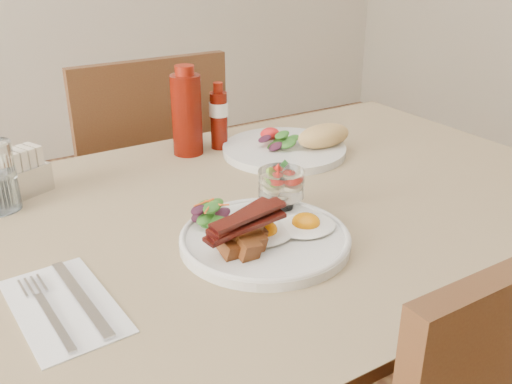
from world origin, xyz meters
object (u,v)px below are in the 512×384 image
Objects in this scene: chair_far at (145,191)px; sugar_caddy at (21,175)px; second_plate at (293,145)px; ketchup_bottle at (187,113)px; fruit_cup at (281,184)px; main_plate at (265,240)px; table at (267,245)px; hot_sauce_bottle at (219,117)px.

chair_far reaches higher than sugar_caddy.
second_plate is 1.44× the size of ketchup_bottle.
sugar_caddy is at bearing 137.66° from fruit_cup.
sugar_caddy is at bearing 171.02° from second_plate.
main_plate is at bearing -99.91° from ketchup_bottle.
table is 15.90× the size of fruit_cup.
ketchup_bottle is at bearing 90.28° from fruit_cup.
second_plate is at bearing -31.85° from ketchup_bottle.
fruit_cup is (0.08, 0.07, 0.05)m from main_plate.
ketchup_bottle is at bearing 148.15° from second_plate.
fruit_cup is 0.33m from second_plate.
sugar_caddy is (-0.37, 0.34, -0.02)m from fruit_cup.
chair_far reaches higher than second_plate.
second_plate is at bearing 44.73° from table.
fruit_cup is 0.38m from hot_sauce_bottle.
sugar_caddy is at bearing -135.35° from chair_far.
main_plate is at bearing -96.13° from chair_far.
hot_sauce_bottle is at bearing 78.30° from fruit_cup.
table is at bearing 85.67° from fruit_cup.
chair_far reaches higher than hot_sauce_bottle.
fruit_cup is at bearing -94.33° from table.
chair_far is at bearing 89.03° from ketchup_bottle.
second_plate is (0.20, -0.46, 0.25)m from chair_far.
main_plate is at bearing -137.60° from fruit_cup.
ketchup_bottle reaches higher than main_plate.
main_plate is 0.12m from fruit_cup.
chair_far reaches higher than table.
chair_far is 0.46m from hot_sauce_bottle.
main_plate is 0.51m from sugar_caddy.
chair_far is 4.57× the size of ketchup_bottle.
hot_sauce_bottle is at bearing 77.17° from table.
hot_sauce_bottle reaches higher than table.
chair_far is (0.00, 0.66, -0.14)m from table.
main_plate is 0.47m from ketchup_bottle.
fruit_cup is at bearing -101.70° from hot_sauce_bottle.
chair_far is 0.83m from main_plate.
ketchup_bottle is at bearing -17.11° from sugar_caddy.
main_plate is 1.38× the size of ketchup_bottle.
main_plate is 1.78× the size of hot_sauce_bottle.
second_plate is 0.25m from ketchup_bottle.
table is 0.18m from main_plate.
fruit_cup is at bearing 42.40° from main_plate.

